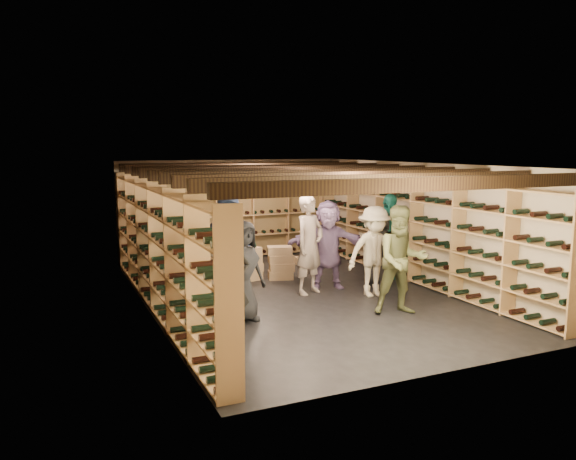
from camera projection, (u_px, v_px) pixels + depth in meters
The scene contains 22 objects.
ground at pixel (300, 295), 10.41m from camera, with size 8.00×8.00×0.00m, color black.
walls at pixel (300, 231), 10.23m from camera, with size 5.52×8.02×2.40m.
ceiling at pixel (300, 165), 10.05m from camera, with size 5.50×8.00×0.01m, color beige.
ceiling_joists at pixel (300, 172), 10.07m from camera, with size 5.40×7.12×0.18m.
wine_rack_left at pixel (159, 248), 9.22m from camera, with size 0.32×7.50×2.15m.
wine_rack_right at pixel (416, 229), 11.28m from camera, with size 0.32×7.50×2.15m.
wine_rack_back at pixel (234, 214), 13.71m from camera, with size 4.70×0.30×2.15m.
crate_stack_left at pixel (281, 263), 11.60m from camera, with size 0.57×0.45×0.68m.
crate_stack_right at pixel (248, 264), 11.48m from camera, with size 0.57×0.46×0.68m.
crate_loose at pixel (306, 260), 13.11m from camera, with size 0.50×0.33×0.17m, color tan.
person_0 at pixel (242, 271), 8.71m from camera, with size 0.79×0.51×1.61m, color black.
person_1 at pixel (230, 284), 7.81m from camera, with size 0.60×0.39×1.64m, color black.
person_2 at pixel (401, 260), 9.10m from camera, with size 0.87×0.68×1.79m, color #4E5330.
person_3 at pixel (374, 252), 10.20m from camera, with size 1.07×0.62×1.66m, color beige.
person_4 at pixel (388, 237), 11.50m from camera, with size 1.04×0.43×1.78m, color teal.
person_5 at pixel (189, 254), 10.22m from camera, with size 1.45×0.46×1.57m, color brown.
person_6 at pixel (228, 244), 10.31m from camera, with size 0.92×0.60×1.88m, color #18243F.
person_7 at pixel (310, 245), 10.37m from camera, with size 0.67×0.44×1.84m, color gray.
person_9 at pixel (186, 245), 10.74m from camera, with size 1.10×0.63×1.70m, color #AEAB9E.
person_10 at pixel (233, 246), 10.87m from camera, with size 0.95×0.40×1.62m, color #25533B.
person_11 at pixel (328, 245), 10.78m from camera, with size 1.58×0.50×1.70m, color slate.
person_12 at pixel (378, 247), 11.05m from camera, with size 0.74×0.48×1.52m, color #2C2C31.
Camera 1 is at (-4.30, -9.16, 2.72)m, focal length 35.00 mm.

